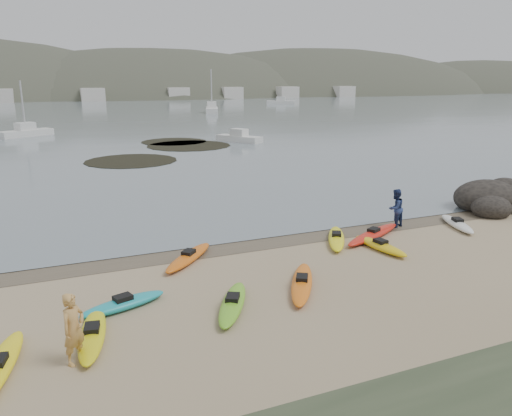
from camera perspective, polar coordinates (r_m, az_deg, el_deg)
name	(u,v)px	position (r m, az deg, el deg)	size (l,w,h in m)	color
ground	(256,240)	(22.65, 0.00, -3.67)	(600.00, 600.00, 0.00)	tan
wet_sand	(259,242)	(22.39, 0.30, -3.88)	(60.00, 60.00, 0.00)	brown
water	(54,90)	(319.98, -22.08, 12.36)	(1200.00, 1200.00, 0.00)	slate
kayaks	(277,269)	(18.85, 2.36, -7.02)	(21.54, 9.31, 0.34)	#70C327
person_west	(74,329)	(13.82, -20.12, -12.84)	(0.70, 0.46, 1.92)	tan
person_east	(395,208)	(25.27, 15.65, -0.03)	(0.93, 0.72, 1.91)	navy
rock_cluster	(497,203)	(31.23, 25.83, 0.48)	(5.47, 4.06, 1.95)	black
kelp_mats	(168,149)	(52.49, -9.98, 6.68)	(15.92, 19.51, 0.04)	black
moored_boats	(100,113)	(102.92, -17.44, 10.37)	(104.77, 79.00, 1.29)	silver
far_hills	(164,133)	(220.24, -10.50, 8.43)	(550.00, 135.00, 80.00)	#384235
far_town	(90,95)	(165.49, -18.47, 12.17)	(199.00, 5.00, 4.00)	beige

